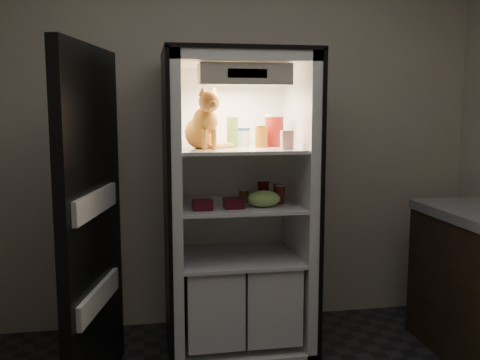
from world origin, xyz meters
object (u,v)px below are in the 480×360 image
(salsa_jar, at_px, (261,136))
(soda_can_a, at_px, (263,191))
(condiment_jar, at_px, (244,196))
(grape_bag, at_px, (264,199))
(cream_carton, at_px, (287,140))
(parmesan_shaker, at_px, (232,132))
(soda_can_b, at_px, (278,192))
(berry_box_right, at_px, (234,203))
(tabby_cat, at_px, (203,126))
(pepper_jar, at_px, (274,130))
(soda_can_c, at_px, (280,195))
(refrigerator, at_px, (237,225))
(mayo_tub, at_px, (243,137))
(berry_box_left, at_px, (202,205))

(salsa_jar, bearing_deg, soda_can_a, 66.07)
(condiment_jar, relative_size, grape_bag, 0.43)
(salsa_jar, height_order, cream_carton, salsa_jar)
(salsa_jar, bearing_deg, parmesan_shaker, 170.57)
(soda_can_b, bearing_deg, berry_box_right, -148.75)
(tabby_cat, distance_m, soda_can_b, 0.66)
(cream_carton, bearing_deg, pepper_jar, 94.80)
(cream_carton, distance_m, condiment_jar, 0.47)
(tabby_cat, relative_size, cream_carton, 3.33)
(condiment_jar, bearing_deg, cream_carton, -44.63)
(soda_can_c, bearing_deg, tabby_cat, -179.22)
(salsa_jar, distance_m, condiment_jar, 0.39)
(refrigerator, xyz_separation_m, soda_can_c, (0.25, -0.11, 0.21))
(parmesan_shaker, relative_size, mayo_tub, 1.60)
(salsa_jar, xyz_separation_m, berry_box_right, (-0.20, -0.13, -0.39))
(salsa_jar, distance_m, soda_can_b, 0.39)
(berry_box_left, bearing_deg, refrigerator, 41.88)
(parmesan_shaker, bearing_deg, soda_can_c, -14.24)
(tabby_cat, xyz_separation_m, mayo_tub, (0.27, 0.14, -0.08))
(pepper_jar, relative_size, berry_box_left, 1.75)
(soda_can_a, distance_m, berry_box_left, 0.47)
(condiment_jar, bearing_deg, pepper_jar, 6.53)
(soda_can_b, bearing_deg, grape_bag, -125.09)
(parmesan_shaker, bearing_deg, pepper_jar, 8.21)
(tabby_cat, relative_size, soda_can_b, 3.20)
(cream_carton, xyz_separation_m, grape_bag, (-0.13, 0.04, -0.36))
(salsa_jar, xyz_separation_m, berry_box_left, (-0.38, -0.15, -0.39))
(parmesan_shaker, relative_size, condiment_jar, 2.20)
(soda_can_b, relative_size, berry_box_right, 1.00)
(tabby_cat, bearing_deg, soda_can_b, -1.78)
(salsa_jar, distance_m, grape_bag, 0.39)
(refrigerator, distance_m, cream_carton, 0.65)
(mayo_tub, bearing_deg, salsa_jar, -44.37)
(soda_can_a, distance_m, berry_box_right, 0.30)
(pepper_jar, height_order, soda_can_a, pepper_jar)
(refrigerator, distance_m, parmesan_shaker, 0.59)
(salsa_jar, distance_m, cream_carton, 0.21)
(soda_can_c, relative_size, condiment_jar, 1.36)
(tabby_cat, relative_size, condiment_jar, 4.32)
(parmesan_shaker, relative_size, pepper_jar, 0.93)
(pepper_jar, bearing_deg, parmesan_shaker, -171.79)
(refrigerator, relative_size, tabby_cat, 5.12)
(refrigerator, bearing_deg, condiment_jar, -20.66)
(refrigerator, bearing_deg, tabby_cat, -153.03)
(pepper_jar, distance_m, soda_can_c, 0.41)
(tabby_cat, relative_size, pepper_jar, 1.82)
(salsa_jar, relative_size, soda_can_a, 0.98)
(refrigerator, xyz_separation_m, cream_carton, (0.26, -0.23, 0.55))
(pepper_jar, relative_size, berry_box_right, 1.76)
(mayo_tub, bearing_deg, cream_carton, -50.92)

